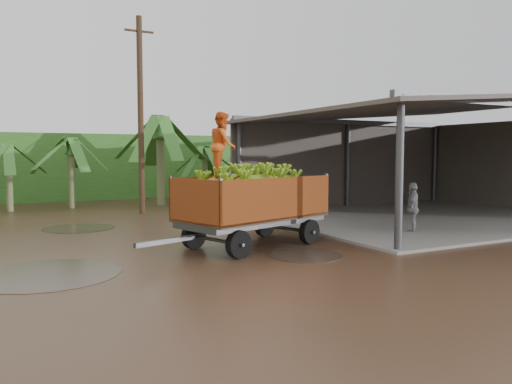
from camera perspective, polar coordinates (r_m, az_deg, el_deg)
ground at (r=13.99m, az=-11.47°, el=-6.08°), size 100.00×100.00×0.00m
packing_shed at (r=21.60m, az=18.56°, el=4.12°), size 12.78×10.80×4.76m
hedge_north at (r=29.30m, az=-24.06°, el=2.60°), size 22.00×3.00×3.60m
banana_trailer at (r=13.50m, az=-0.46°, el=-0.90°), size 5.79×3.17×3.59m
man_blue at (r=15.24m, az=-7.44°, el=-1.81°), size 0.75×0.60×1.77m
man_grey at (r=16.44m, az=17.48°, el=-1.78°), size 0.99×0.91×1.63m
utility_pole at (r=21.49m, az=-13.05°, el=8.58°), size 1.20×0.24×8.15m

